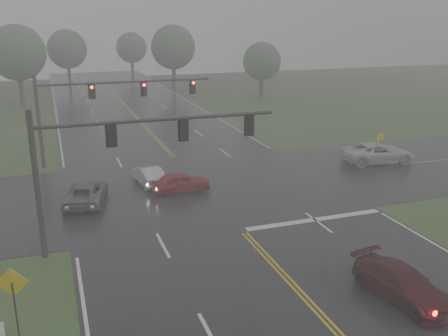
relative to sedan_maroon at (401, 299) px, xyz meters
name	(u,v)px	position (x,y,z in m)	size (l,w,h in m)	color
main_road	(211,197)	(-3.75, 14.18, 0.00)	(18.00, 160.00, 0.02)	black
cross_street	(202,188)	(-3.75, 16.18, 0.00)	(120.00, 14.00, 0.02)	black
stop_bar	(315,220)	(0.75, 8.58, 0.00)	(8.50, 0.50, 0.01)	silver
sedan_maroon	(401,299)	(0.00, 0.00, 0.00)	(1.88, 4.63, 1.34)	#3C0A0E
sedan_red	(181,192)	(-5.32, 15.80, 0.00)	(1.58, 3.92, 1.34)	maroon
sedan_silver	(149,185)	(-7.04, 18.02, 0.00)	(1.38, 3.96, 1.30)	silver
car_grey	(87,203)	(-11.43, 15.77, 0.00)	(2.24, 4.86, 1.35)	#53565A
pickup_white	(377,163)	(11.30, 17.33, 0.00)	(2.64, 5.73, 1.59)	silver
signal_gantry_near	(114,150)	(-10.31, 8.90, 5.07)	(12.05, 0.32, 7.26)	black
signal_gantry_far	(95,100)	(-9.70, 24.83, 5.06)	(13.61, 0.36, 7.16)	black
sign_diamond_west	(13,291)	(-14.89, 2.56, 1.86)	(1.14, 0.24, 2.76)	black
sign_diamond_east	(380,142)	(11.41, 17.41, 1.71)	(1.03, 0.29, 2.54)	black
tree_nw_a	(17,53)	(-16.40, 54.72, 6.81)	(7.05, 7.05, 10.36)	#2D251D
tree_ne_a	(173,47)	(5.79, 62.91, 6.64)	(6.87, 6.87, 10.10)	#2D251D
tree_n_mid	(67,49)	(-9.67, 72.11, 6.11)	(6.33, 6.33, 9.29)	#2D251D
tree_e_near	(262,62)	(15.56, 50.76, 5.14)	(5.34, 5.34, 7.84)	#2D251D
tree_n_far	(131,48)	(2.42, 82.53, 5.55)	(5.75, 5.75, 8.44)	#2D251D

